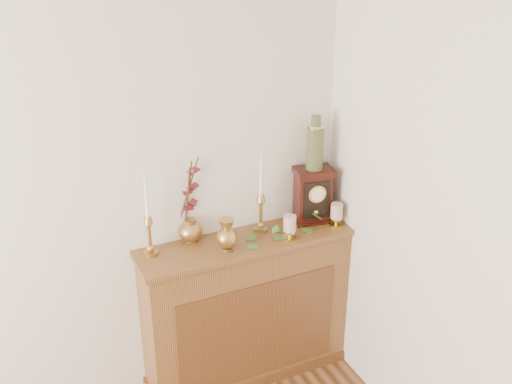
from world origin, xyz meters
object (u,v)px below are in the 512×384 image
mantel_clock (313,196)px  ceramic_vase (315,146)px  ginger_jar (190,201)px  candlestick_left (149,229)px  candlestick_center (261,207)px  bud_vase (227,236)px

mantel_clock → ceramic_vase: 0.31m
mantel_clock → ginger_jar: bearing=-177.1°
candlestick_left → ceramic_vase: 1.02m
candlestick_center → ceramic_vase: 0.45m
candlestick_center → bud_vase: (-0.26, -0.12, -0.06)m
bud_vase → ceramic_vase: (0.59, 0.12, 0.37)m
candlestick_center → ginger_jar: bearing=166.5°
ginger_jar → ceramic_vase: (0.71, -0.09, 0.24)m
candlestick_center → mantel_clock: 0.33m
candlestick_center → bud_vase: candlestick_center is taller
bud_vase → ginger_jar: bearing=120.1°
candlestick_left → bud_vase: size_ratio=2.46×
ceramic_vase → mantel_clock: bearing=-100.6°
candlestick_center → mantel_clock: size_ratio=1.44×
candlestick_center → bud_vase: size_ratio=2.50×
candlestick_left → ginger_jar: (0.26, 0.08, 0.07)m
candlestick_center → ceramic_vase: bearing=-0.3°
mantel_clock → ceramic_vase: size_ratio=1.05×
mantel_clock → bud_vase: bearing=-158.1°
candlestick_left → ceramic_vase: bearing=-0.7°
ginger_jar → ceramic_vase: 0.76m
candlestick_center → ginger_jar: ginger_jar is taller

